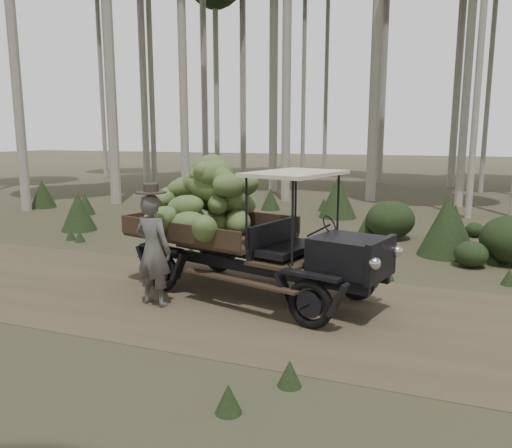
{
  "coord_description": "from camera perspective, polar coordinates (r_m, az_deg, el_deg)",
  "views": [
    {
      "loc": [
        4.02,
        -7.06,
        2.69
      ],
      "look_at": [
        1.13,
        0.49,
        1.23
      ],
      "focal_mm": 35.0,
      "sensor_mm": 36.0,
      "label": 1
    }
  ],
  "objects": [
    {
      "name": "banana_truck",
      "position": [
        8.57,
        -3.52,
        1.42
      ],
      "size": [
        4.84,
        2.68,
        2.45
      ],
      "rotation": [
        0.0,
        0.0,
        -0.25
      ],
      "color": "black",
      "rests_on": "ground"
    },
    {
      "name": "farmer",
      "position": [
        7.99,
        -11.68,
        -2.79
      ],
      "size": [
        0.7,
        0.54,
        1.94
      ],
      "rotation": [
        0.0,
        0.0,
        3.0
      ],
      "color": "#504C49",
      "rests_on": "ground"
    },
    {
      "name": "undergrowth",
      "position": [
        8.78,
        0.78,
        -3.93
      ],
      "size": [
        24.44,
        22.55,
        1.4
      ],
      "color": "#233319",
      "rests_on": "ground"
    },
    {
      "name": "dirt_track",
      "position": [
        8.56,
        -8.35,
        -8.15
      ],
      "size": [
        70.0,
        4.0,
        0.01
      ],
      "primitive_type": "cube",
      "color": "brown",
      "rests_on": "ground"
    },
    {
      "name": "ground",
      "position": [
        8.56,
        -8.35,
        -8.17
      ],
      "size": [
        120.0,
        120.0,
        0.0
      ],
      "primitive_type": "plane",
      "color": "#473D2B",
      "rests_on": "ground"
    }
  ]
}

